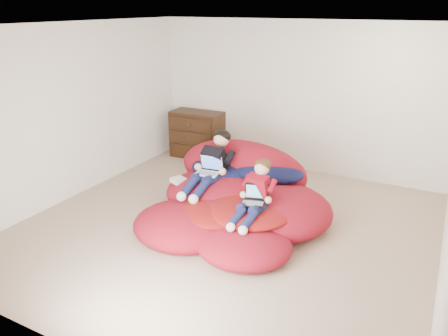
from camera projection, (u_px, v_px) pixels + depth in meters
room_shell at (227, 212)px, 5.59m from camera, size 5.10×5.10×2.77m
dresser at (197, 134)px, 8.16m from camera, size 0.98×0.56×0.86m
beanbag_pile at (237, 198)px, 5.89m from camera, size 2.54×2.51×0.93m
cream_pillow at (231, 150)px, 6.70m from camera, size 0.44×0.28×0.28m
older_boy at (212, 162)px, 5.96m from camera, size 0.33×1.12×0.72m
younger_boy at (256, 192)px, 5.20m from camera, size 0.32×0.85×0.67m
laptop_white at (209, 169)px, 5.92m from camera, size 0.33×0.32×0.22m
laptop_black at (255, 198)px, 5.20m from camera, size 0.34×0.30×0.22m
power_adapter at (178, 180)px, 6.07m from camera, size 0.23×0.23×0.07m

